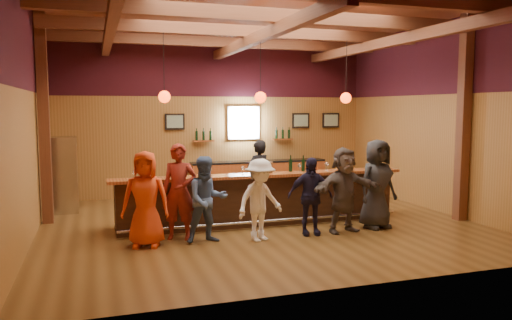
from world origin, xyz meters
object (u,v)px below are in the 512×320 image
object	(u,v)px
back_bar_cabinet	(259,177)
bottle_a	(291,165)
customer_dark	(377,184)
ice_bucket	(268,167)
customer_brown	(344,190)
bar_counter	(259,199)
customer_redvest	(179,192)
customer_denim	(207,200)
customer_white	(260,200)
customer_navy	(310,196)
bartender	(258,177)
customer_orange	(145,199)
stainless_fridge	(62,175)

from	to	relation	value
back_bar_cabinet	bottle_a	distance (m)	3.87
customer_dark	ice_bucket	bearing A→B (deg)	141.70
customer_brown	customer_dark	distance (m)	0.83
bar_counter	customer_redvest	xyz separation A→B (m)	(-1.87, -0.86, 0.39)
customer_denim	customer_white	bearing A→B (deg)	-15.33
customer_brown	customer_redvest	bearing A→B (deg)	162.07
customer_navy	bartender	bearing A→B (deg)	106.81
customer_redvest	customer_denim	xyz separation A→B (m)	(0.45, -0.39, -0.11)
back_bar_cabinet	customer_orange	distance (m)	6.04
customer_navy	ice_bucket	world-z (taller)	customer_navy
customer_redvest	customer_orange	bearing A→B (deg)	-132.03
ice_bucket	customer_orange	bearing A→B (deg)	-160.00
customer_redvest	customer_brown	bearing A→B (deg)	13.61
stainless_fridge	customer_navy	size ratio (longest dim) A/B	1.18
bar_counter	ice_bucket	bearing A→B (deg)	-56.85
customer_navy	ice_bucket	size ratio (longest dim) A/B	6.64
customer_navy	bartender	world-z (taller)	bartender
customer_redvest	bartender	bearing A→B (deg)	61.36
ice_bucket	customer_white	bearing A→B (deg)	-115.58
customer_orange	customer_denim	distance (m)	1.11
customer_orange	customer_dark	distance (m)	4.69
stainless_fridge	bartender	bearing A→B (deg)	-19.41
stainless_fridge	customer_white	bearing A→B (deg)	-46.88
customer_dark	bar_counter	bearing A→B (deg)	138.81
back_bar_cabinet	customer_brown	bearing A→B (deg)	-88.11
back_bar_cabinet	customer_navy	distance (m)	4.93
bar_counter	customer_navy	world-z (taller)	customer_navy
bottle_a	customer_brown	bearing A→B (deg)	-59.52
customer_brown	bottle_a	xyz separation A→B (m)	(-0.68, 1.16, 0.39)
customer_brown	customer_white	bearing A→B (deg)	174.22
bar_counter	ice_bucket	xyz separation A→B (m)	(0.14, -0.21, 0.70)
back_bar_cabinet	customer_navy	xyz separation A→B (m)	(-0.56, -4.89, 0.29)
customer_denim	customer_dark	world-z (taller)	customer_dark
customer_orange	customer_denim	bearing A→B (deg)	11.79
bottle_a	customer_white	bearing A→B (deg)	-131.42
back_bar_cabinet	stainless_fridge	world-z (taller)	stainless_fridge
stainless_fridge	customer_brown	distance (m)	6.65
customer_dark	customer_navy	bearing A→B (deg)	171.77
stainless_fridge	customer_dark	xyz separation A→B (m)	(6.28, -3.68, 0.02)
customer_brown	customer_dark	bearing A→B (deg)	-1.62
customer_navy	customer_white	bearing A→B (deg)	-164.56
bar_counter	bottle_a	world-z (taller)	bottle_a
bar_counter	bartender	size ratio (longest dim) A/B	3.64
customer_brown	ice_bucket	distance (m)	1.70
customer_brown	ice_bucket	xyz separation A→B (m)	(-1.21, 1.13, 0.37)
customer_white	back_bar_cabinet	bearing A→B (deg)	50.52
customer_denim	customer_brown	xyz separation A→B (m)	(2.77, -0.09, 0.06)
ice_bucket	customer_dark	bearing A→B (deg)	-26.71
customer_orange	bartender	size ratio (longest dim) A/B	1.00
customer_white	customer_brown	world-z (taller)	customer_brown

